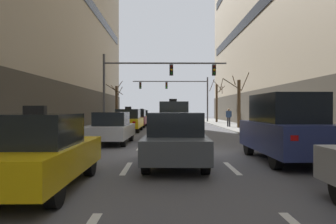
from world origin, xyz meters
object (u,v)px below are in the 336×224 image
street_tree_0 (239,102)px  car_driving_4 (136,118)px  car_driving_1 (175,139)px  street_tree_2 (217,101)px  car_parked_1 (286,128)px  traffic_signal_1 (180,90)px  car_driving_6 (112,128)px  taxi_driving_3 (38,152)px  traffic_signal_0 (149,77)px  street_tree_1 (117,103)px  pedestrian_0 (229,116)px  taxi_driving_2 (142,117)px  taxi_driving_5 (128,121)px  pedestrian_1 (283,119)px  taxi_driving_0 (173,120)px

street_tree_0 → car_driving_4: bearing=162.7°
car_driving_1 → street_tree_2: size_ratio=0.83×
car_parked_1 → traffic_signal_1: bearing=94.0°
car_parked_1 → street_tree_0: size_ratio=0.99×
car_driving_1 → car_driving_6: 6.78m
street_tree_0 → car_parked_1: bearing=-98.1°
street_tree_2 → car_driving_6: bearing=-111.7°
taxi_driving_3 → traffic_signal_0: bearing=84.9°
street_tree_1 → pedestrian_0: (11.38, -7.97, -1.34)m
street_tree_2 → taxi_driving_2: bearing=177.1°
car_parked_1 → car_driving_4: bearing=109.1°
taxi_driving_5 → traffic_signal_1: (4.71, 15.88, 3.31)m
pedestrian_1 → taxi_driving_0: bearing=-173.0°
car_driving_4 → street_tree_0: (9.04, -2.81, 1.46)m
taxi_driving_5 → pedestrian_1: (10.22, -4.41, 0.27)m
traffic_signal_1 → street_tree_2: 4.95m
street_tree_2 → pedestrian_0: bearing=-93.3°
car_driving_4 → pedestrian_0: 8.60m
car_driving_1 → taxi_driving_2: 29.46m
taxi_driving_5 → street_tree_2: (9.17, 14.32, 1.82)m
car_driving_1 → street_tree_0: bearing=70.8°
street_tree_1 → car_driving_6: bearing=-82.0°
taxi_driving_0 → car_parked_1: taxi_driving_0 is taller
car_parked_1 → car_driving_6: bearing=141.3°
pedestrian_0 → taxi_driving_2: bearing=129.8°
car_driving_4 → street_tree_0: size_ratio=0.99×
taxi_driving_2 → car_driving_6: taxi_driving_2 is taller
car_driving_6 → pedestrian_1: pedestrian_1 is taller
traffic_signal_1 → car_driving_4: bearing=-114.3°
pedestrian_0 → pedestrian_1: pedestrian_1 is taller
taxi_driving_2 → street_tree_1: bearing=-138.9°
car_driving_4 → street_tree_2: 12.72m
street_tree_1 → traffic_signal_0: bearing=-70.6°
car_driving_1 → taxi_driving_3: 4.20m
traffic_signal_1 → street_tree_2: traffic_signal_1 is taller
taxi_driving_3 → pedestrian_1: bearing=51.7°
pedestrian_1 → traffic_signal_1: bearing=105.2°
taxi_driving_2 → street_tree_2: (9.21, -0.46, 1.89)m
car_driving_4 → pedestrian_0: bearing=-8.0°
taxi_driving_2 → car_driving_4: size_ratio=0.92×
taxi_driving_0 → street_tree_2: 20.52m
pedestrian_0 → taxi_driving_0: bearing=-118.9°
car_driving_6 → pedestrian_1: size_ratio=2.52×
taxi_driving_0 → taxi_driving_2: taxi_driving_0 is taller
taxi_driving_0 → taxi_driving_3: 12.53m
taxi_driving_3 → car_parked_1: 7.69m
street_tree_1 → taxi_driving_2: bearing=41.1°
car_driving_6 → pedestrian_0: size_ratio=2.64×
street_tree_0 → pedestrian_0: size_ratio=2.90×
taxi_driving_3 → traffic_signal_0: 17.80m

